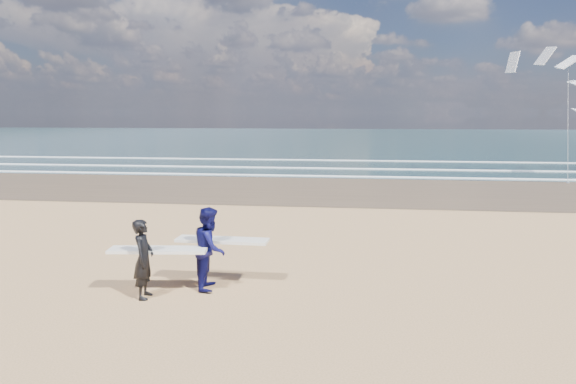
# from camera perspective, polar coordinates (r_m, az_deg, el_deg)

# --- Properties ---
(ocean) EXTENTS (220.00, 100.00, 0.02)m
(ocean) POSITION_cam_1_polar(r_m,az_deg,el_deg) (83.26, 17.61, 5.60)
(ocean) COLOR #1A3639
(ocean) RESTS_ON ground
(foam_breakers) EXTENTS (220.00, 11.70, 0.05)m
(foam_breakers) POSITION_cam_1_polar(r_m,az_deg,el_deg) (40.94, 28.54, 2.11)
(foam_breakers) COLOR white
(foam_breakers) RESTS_ON ground
(surfer_near) EXTENTS (2.24, 1.08, 1.77)m
(surfer_near) POSITION_cam_1_polar(r_m,az_deg,el_deg) (11.81, -15.53, -7.04)
(surfer_near) COLOR black
(surfer_near) RESTS_ON ground
(surfer_far) EXTENTS (2.21, 1.14, 1.92)m
(surfer_far) POSITION_cam_1_polar(r_m,az_deg,el_deg) (12.10, -8.57, -6.11)
(surfer_far) COLOR #0B0C42
(surfer_far) RESTS_ON ground
(kite_1) EXTENTS (6.68, 4.84, 8.53)m
(kite_1) POSITION_cam_1_polar(r_m,az_deg,el_deg) (36.61, 28.68, 9.23)
(kite_1) COLOR slate
(kite_1) RESTS_ON ground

